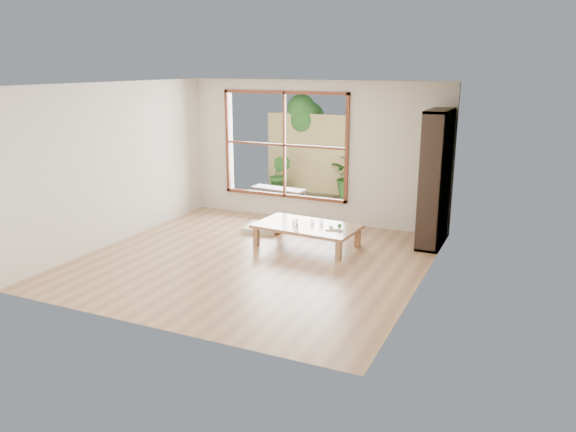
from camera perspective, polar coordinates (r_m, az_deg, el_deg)
name	(u,v)px	position (r m, az deg, el deg)	size (l,w,h in m)	color
ground	(254,259)	(8.56, -3.49, -4.41)	(5.00, 5.00, 0.00)	tan
low_table	(307,228)	(9.07, 1.94, -1.18)	(1.70, 1.05, 0.36)	tan
floor_cushion	(263,228)	(10.03, -2.53, -1.19)	(0.60, 0.60, 0.09)	silver
bookshelf	(435,179)	(9.29, 14.74, 3.68)	(0.35, 0.99, 2.19)	black
glass_tall	(296,223)	(8.94, 0.83, -0.69)	(0.07, 0.07, 0.13)	silver
glass_mid	(321,222)	(9.07, 3.41, -0.64)	(0.06, 0.06, 0.09)	silver
glass_short	(312,221)	(9.13, 2.48, -0.56)	(0.06, 0.06, 0.08)	silver
glass_small	(294,221)	(9.11, 0.66, -0.54)	(0.07, 0.07, 0.08)	silver
food_tray	(335,228)	(8.86, 4.83, -1.21)	(0.33, 0.27, 0.09)	white
deck	(307,204)	(11.90, 1.98, 1.22)	(2.80, 2.00, 0.05)	#3A312A
garden_bench	(278,191)	(11.65, -1.00, 2.58)	(1.17, 0.43, 0.36)	black
bamboo_fence	(325,155)	(12.63, 3.77, 6.18)	(2.80, 0.06, 1.80)	tan
shrub_right	(352,176)	(12.27, 6.48, 4.01)	(0.88, 0.76, 0.98)	#306B27
shrub_left	(280,174)	(12.64, -0.81, 4.24)	(0.49, 0.40, 0.89)	#306B27
garden_tree	(303,120)	(13.07, 1.49, 9.71)	(1.04, 0.85, 2.22)	#4C3D2D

